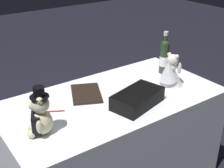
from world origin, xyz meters
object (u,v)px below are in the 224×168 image
teddy_bear_bride (171,72)px  gift_case_black (137,99)px  champagne_bottle (164,56)px  guestbook (86,94)px  signing_pen (53,111)px  teddy_bear_groom (40,116)px

teddy_bear_bride → gift_case_black: teddy_bear_bride is taller
champagne_bottle → guestbook: (-0.69, 0.03, -0.13)m
signing_pen → guestbook: bearing=15.3°
teddy_bear_bride → champagne_bottle: bearing=58.3°
teddy_bear_bride → champagne_bottle: size_ratio=0.71×
signing_pen → guestbook: guestbook is taller
teddy_bear_groom → champagne_bottle: champagne_bottle is taller
teddy_bear_groom → gift_case_black: teddy_bear_groom is taller
teddy_bear_groom → champagne_bottle: (1.12, 0.22, 0.03)m
teddy_bear_bride → guestbook: teddy_bear_bride is taller
teddy_bear_groom → gift_case_black: 0.63m
gift_case_black → teddy_bear_groom: bearing=174.5°
teddy_bear_groom → guestbook: bearing=30.1°
champagne_bottle → gift_case_black: size_ratio=0.88×
teddy_bear_groom → guestbook: 0.51m
teddy_bear_bride → gift_case_black: size_ratio=0.63×
teddy_bear_bride → teddy_bear_groom: bearing=-178.2°
guestbook → gift_case_black: bearing=-33.1°
teddy_bear_bride → champagne_bottle: 0.23m
teddy_bear_bride → signing_pen: size_ratio=1.91×
teddy_bear_groom → gift_case_black: bearing=-5.5°
teddy_bear_groom → signing_pen: (0.15, 0.17, -0.11)m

